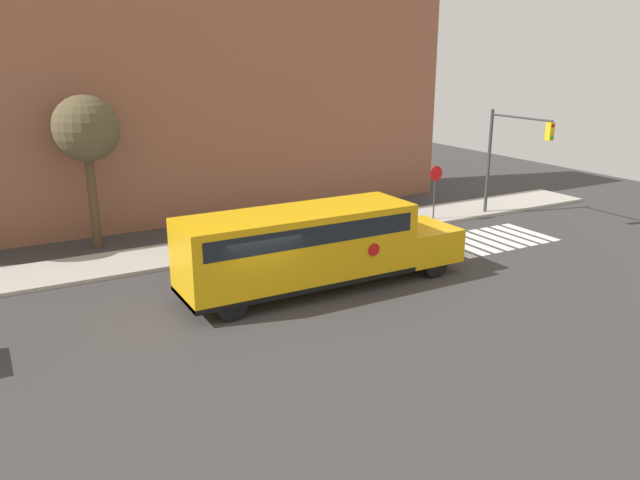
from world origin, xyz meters
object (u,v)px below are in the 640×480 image
(school_bus, at_px, (311,244))
(stop_sign, at_px, (435,185))
(tree_near_sidewalk, at_px, (86,131))
(traffic_light, at_px, (509,148))

(school_bus, height_order, stop_sign, school_bus)
(stop_sign, height_order, tree_near_sidewalk, tree_near_sidewalk)
(school_bus, relative_size, tree_near_sidewalk, 1.64)
(stop_sign, height_order, traffic_light, traffic_light)
(stop_sign, bearing_deg, school_bus, -152.05)
(tree_near_sidewalk, bearing_deg, school_bus, -57.48)
(school_bus, distance_m, tree_near_sidewalk, 10.94)
(traffic_light, bearing_deg, tree_near_sidewalk, 164.67)
(stop_sign, xyz_separation_m, tree_near_sidewalk, (-15.19, 3.71, 3.10))
(school_bus, xyz_separation_m, traffic_light, (12.88, 3.73, 1.91))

